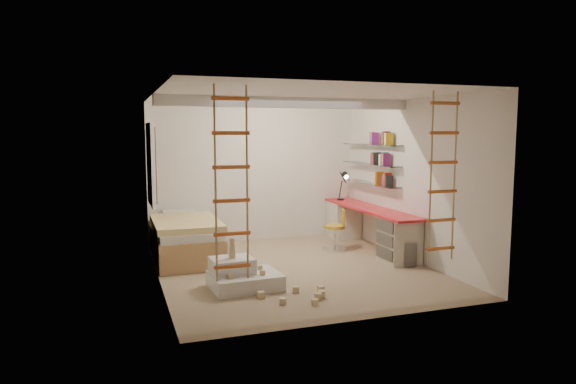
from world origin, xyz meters
name	(u,v)px	position (x,y,z in m)	size (l,w,h in m)	color
floor	(294,269)	(0.00, 0.00, 0.00)	(4.50, 4.50, 0.00)	tan
ceiling_beam	(288,103)	(0.00, 0.30, 2.52)	(4.00, 0.18, 0.16)	white
window_frame	(151,164)	(-1.97, 1.50, 1.55)	(0.06, 1.15, 1.35)	white
window_blind	(153,164)	(-1.93, 1.50, 1.55)	(0.02, 1.00, 1.20)	#4C2D1E
rope_ladder_left	(231,184)	(-1.35, -1.75, 1.52)	(0.41, 0.04, 2.13)	#C15021
rope_ladder_right	(443,177)	(1.35, -1.75, 1.52)	(0.41, 0.04, 2.13)	#C25C21
waste_bin	(407,253)	(1.75, -0.35, 0.19)	(0.30, 0.30, 0.37)	white
desk	(369,226)	(1.72, 0.86, 0.40)	(0.56, 2.80, 0.75)	red
shelves	(371,164)	(1.87, 1.13, 1.50)	(0.25, 1.80, 0.71)	white
bed	(185,239)	(-1.48, 1.23, 0.33)	(1.02, 2.00, 0.69)	#AD7F51
task_lamp	(344,181)	(1.67, 1.82, 1.14)	(0.14, 0.36, 0.57)	black
swivel_chair	(336,235)	(1.11, 0.94, 0.27)	(0.55, 0.55, 0.73)	gold
play_platform	(241,276)	(-0.99, -0.66, 0.16)	(0.95, 0.76, 0.40)	silver
toy_blocks	(273,278)	(-0.66, -1.03, 0.21)	(1.20, 1.12, 0.67)	#CCB284
books	(371,156)	(1.87, 1.13, 1.64)	(0.14, 0.64, 0.92)	#262626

